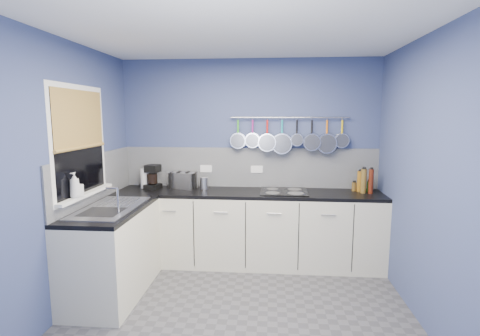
# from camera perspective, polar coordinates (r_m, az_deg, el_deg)

# --- Properties ---
(floor) EXTENTS (3.20, 3.00, 0.02)m
(floor) POSITION_cam_1_polar(r_m,az_deg,el_deg) (3.60, -0.26, -22.12)
(floor) COLOR #47474C
(floor) RESTS_ON ground
(ceiling) EXTENTS (3.20, 3.00, 0.02)m
(ceiling) POSITION_cam_1_polar(r_m,az_deg,el_deg) (3.18, -0.29, 20.96)
(ceiling) COLOR white
(ceiling) RESTS_ON ground
(wall_back) EXTENTS (3.20, 0.02, 2.50)m
(wall_back) POSITION_cam_1_polar(r_m,az_deg,el_deg) (4.64, 1.43, 1.35)
(wall_back) COLOR #374370
(wall_back) RESTS_ON ground
(wall_front) EXTENTS (3.20, 0.02, 2.50)m
(wall_front) POSITION_cam_1_polar(r_m,az_deg,el_deg) (1.70, -4.99, -11.06)
(wall_front) COLOR #374370
(wall_front) RESTS_ON ground
(wall_left) EXTENTS (0.02, 3.00, 2.50)m
(wall_left) POSITION_cam_1_polar(r_m,az_deg,el_deg) (3.67, -26.19, -1.39)
(wall_left) COLOR #374370
(wall_left) RESTS_ON ground
(wall_right) EXTENTS (0.02, 3.00, 2.50)m
(wall_right) POSITION_cam_1_polar(r_m,az_deg,el_deg) (3.41, 27.79, -2.17)
(wall_right) COLOR #374370
(wall_right) RESTS_ON ground
(backsplash_back) EXTENTS (3.20, 0.02, 0.50)m
(backsplash_back) POSITION_cam_1_polar(r_m,az_deg,el_deg) (4.64, 1.40, 0.09)
(backsplash_back) COLOR #9FA1A4
(backsplash_back) RESTS_ON wall_back
(backsplash_left) EXTENTS (0.02, 1.80, 0.50)m
(backsplash_left) POSITION_cam_1_polar(r_m,az_deg,el_deg) (4.19, -21.64, -1.39)
(backsplash_left) COLOR #9FA1A4
(backsplash_left) RESTS_ON wall_left
(cabinet_run_back) EXTENTS (3.20, 0.60, 0.86)m
(cabinet_run_back) POSITION_cam_1_polar(r_m,az_deg,el_deg) (4.52, 1.14, -9.52)
(cabinet_run_back) COLOR beige
(cabinet_run_back) RESTS_ON ground
(worktop_back) EXTENTS (3.20, 0.60, 0.04)m
(worktop_back) POSITION_cam_1_polar(r_m,az_deg,el_deg) (4.40, 1.16, -3.93)
(worktop_back) COLOR black
(worktop_back) RESTS_ON cabinet_run_back
(cabinet_run_left) EXTENTS (0.60, 1.20, 0.86)m
(cabinet_run_left) POSITION_cam_1_polar(r_m,az_deg,el_deg) (3.99, -19.24, -12.46)
(cabinet_run_left) COLOR beige
(cabinet_run_left) RESTS_ON ground
(worktop_left) EXTENTS (0.60, 1.20, 0.04)m
(worktop_left) POSITION_cam_1_polar(r_m,az_deg,el_deg) (3.86, -19.56, -6.18)
(worktop_left) COLOR black
(worktop_left) RESTS_ON cabinet_run_left
(window_frame) EXTENTS (0.01, 1.00, 1.10)m
(window_frame) POSITION_cam_1_polar(r_m,az_deg,el_deg) (3.88, -23.76, 3.71)
(window_frame) COLOR white
(window_frame) RESTS_ON wall_left
(window_glass) EXTENTS (0.01, 0.90, 1.00)m
(window_glass) POSITION_cam_1_polar(r_m,az_deg,el_deg) (3.87, -23.69, 3.71)
(window_glass) COLOR black
(window_glass) RESTS_ON wall_left
(bamboo_blind) EXTENTS (0.01, 0.90, 0.55)m
(bamboo_blind) POSITION_cam_1_polar(r_m,az_deg,el_deg) (3.86, -23.78, 7.04)
(bamboo_blind) COLOR #B17D34
(bamboo_blind) RESTS_ON wall_left
(window_sill) EXTENTS (0.10, 0.98, 0.03)m
(window_sill) POSITION_cam_1_polar(r_m,az_deg,el_deg) (3.93, -23.00, -3.77)
(window_sill) COLOR white
(window_sill) RESTS_ON wall_left
(sink_unit) EXTENTS (0.50, 0.95, 0.01)m
(sink_unit) POSITION_cam_1_polar(r_m,az_deg,el_deg) (3.85, -19.58, -5.84)
(sink_unit) COLOR silver
(sink_unit) RESTS_ON worktop_left
(mixer_tap) EXTENTS (0.12, 0.08, 0.26)m
(mixer_tap) POSITION_cam_1_polar(r_m,az_deg,el_deg) (3.60, -18.54, -4.70)
(mixer_tap) COLOR silver
(mixer_tap) RESTS_ON worktop_left
(socket_left) EXTENTS (0.15, 0.01, 0.09)m
(socket_left) POSITION_cam_1_polar(r_m,az_deg,el_deg) (4.69, -5.33, -0.10)
(socket_left) COLOR white
(socket_left) RESTS_ON backsplash_back
(socket_right) EXTENTS (0.15, 0.01, 0.09)m
(socket_right) POSITION_cam_1_polar(r_m,az_deg,el_deg) (4.62, 2.63, -0.20)
(socket_right) COLOR white
(socket_right) RESTS_ON backsplash_back
(pot_rail) EXTENTS (1.45, 0.02, 0.02)m
(pot_rail) POSITION_cam_1_polar(r_m,az_deg,el_deg) (4.55, 7.76, 7.82)
(pot_rail) COLOR silver
(pot_rail) RESTS_ON wall_back
(soap_bottle_a) EXTENTS (0.11, 0.11, 0.24)m
(soap_bottle_a) POSITION_cam_1_polar(r_m,az_deg,el_deg) (3.71, -24.44, -2.44)
(soap_bottle_a) COLOR white
(soap_bottle_a) RESTS_ON window_sill
(soap_bottle_b) EXTENTS (0.10, 0.10, 0.17)m
(soap_bottle_b) POSITION_cam_1_polar(r_m,az_deg,el_deg) (3.75, -24.05, -2.81)
(soap_bottle_b) COLOR white
(soap_bottle_b) RESTS_ON window_sill
(paper_towel) EXTENTS (0.12, 0.12, 0.24)m
(paper_towel) POSITION_cam_1_polar(r_m,az_deg,el_deg) (4.73, -14.64, -1.60)
(paper_towel) COLOR white
(paper_towel) RESTS_ON worktop_back
(coffee_maker) EXTENTS (0.20, 0.21, 0.30)m
(coffee_maker) POSITION_cam_1_polar(r_m,az_deg,el_deg) (4.67, -13.51, -1.34)
(coffee_maker) COLOR black
(coffee_maker) RESTS_ON worktop_back
(toaster) EXTENTS (0.35, 0.27, 0.20)m
(toaster) POSITION_cam_1_polar(r_m,az_deg,el_deg) (4.63, -8.82, -1.91)
(toaster) COLOR silver
(toaster) RESTS_ON worktop_back
(canister) EXTENTS (0.11, 0.11, 0.14)m
(canister) POSITION_cam_1_polar(r_m,az_deg,el_deg) (4.56, -5.65, -2.37)
(canister) COLOR silver
(canister) RESTS_ON worktop_back
(hob) EXTENTS (0.56, 0.49, 0.01)m
(hob) POSITION_cam_1_polar(r_m,az_deg,el_deg) (4.39, 6.86, -3.67)
(hob) COLOR black
(hob) RESTS_ON worktop_back
(pan_0) EXTENTS (0.19, 0.07, 0.38)m
(pan_0) POSITION_cam_1_polar(r_m,az_deg,el_deg) (4.56, -0.32, 5.48)
(pan_0) COLOR silver
(pan_0) RESTS_ON pot_rail
(pan_1) EXTENTS (0.18, 0.06, 0.37)m
(pan_1) POSITION_cam_1_polar(r_m,az_deg,el_deg) (4.54, 1.97, 5.53)
(pan_1) COLOR silver
(pan_1) RESTS_ON pot_rail
(pan_2) EXTENTS (0.22, 0.12, 0.41)m
(pan_2) POSITION_cam_1_polar(r_m,az_deg,el_deg) (4.54, 4.27, 5.26)
(pan_2) COLOR silver
(pan_2) RESTS_ON pot_rail
(pan_3) EXTENTS (0.26, 0.08, 0.45)m
(pan_3) POSITION_cam_1_polar(r_m,az_deg,el_deg) (4.54, 6.57, 5.02)
(pan_3) COLOR silver
(pan_3) RESTS_ON pot_rail
(pan_4) EXTENTS (0.15, 0.11, 0.34)m
(pan_4) POSITION_cam_1_polar(r_m,az_deg,el_deg) (4.55, 8.87, 5.62)
(pan_4) COLOR silver
(pan_4) RESTS_ON pot_rail
(pan_5) EXTENTS (0.21, 0.10, 0.40)m
(pan_5) POSITION_cam_1_polar(r_m,az_deg,el_deg) (4.56, 11.15, 5.21)
(pan_5) COLOR silver
(pan_5) RESTS_ON pot_rail
(pan_6) EXTENTS (0.25, 0.08, 0.44)m
(pan_6) POSITION_cam_1_polar(r_m,az_deg,el_deg) (4.59, 13.40, 4.95)
(pan_6) COLOR silver
(pan_6) RESTS_ON pot_rail
(pan_7) EXTENTS (0.18, 0.05, 0.37)m
(pan_7) POSITION_cam_1_polar(r_m,az_deg,el_deg) (4.62, 15.65, 5.32)
(pan_7) COLOR silver
(pan_7) RESTS_ON pot_rail
(condiment_0) EXTENTS (0.06, 0.06, 0.12)m
(condiment_0) POSITION_cam_1_polar(r_m,az_deg,el_deg) (4.63, 19.56, -2.78)
(condiment_0) COLOR #265919
(condiment_0) RESTS_ON worktop_back
(condiment_1) EXTENTS (0.07, 0.07, 0.25)m
(condiment_1) POSITION_cam_1_polar(r_m,az_deg,el_deg) (4.61, 18.22, -1.99)
(condiment_1) COLOR #8C5914
(condiment_1) RESTS_ON worktop_back
(condiment_2) EXTENTS (0.06, 0.06, 0.11)m
(condiment_2) POSITION_cam_1_polar(r_m,az_deg,el_deg) (4.62, 17.40, -2.80)
(condiment_2) COLOR brown
(condiment_2) RESTS_ON worktop_back
(condiment_3) EXTENTS (0.06, 0.06, 0.29)m
(condiment_3) POSITION_cam_1_polar(r_m,az_deg,el_deg) (4.52, 19.79, -1.99)
(condiment_3) COLOR #4C190C
(condiment_3) RESTS_ON worktop_back
(condiment_4) EXTENTS (0.07, 0.07, 0.28)m
(condiment_4) POSITION_cam_1_polar(r_m,az_deg,el_deg) (4.52, 18.75, -1.95)
(condiment_4) COLOR brown
(condiment_4) RESTS_ON worktop_back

